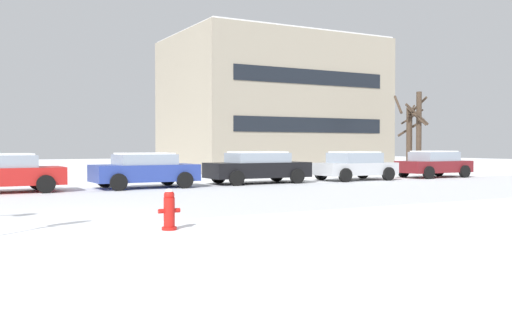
# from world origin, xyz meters

# --- Properties ---
(ground_plane) EXTENTS (120.00, 120.00, 0.00)m
(ground_plane) POSITION_xyz_m (0.00, 0.00, 0.00)
(ground_plane) COLOR white
(road_surface) EXTENTS (80.00, 9.28, 0.00)m
(road_surface) POSITION_xyz_m (0.00, 3.64, 0.00)
(road_surface) COLOR silver
(road_surface) RESTS_ON ground
(fire_hydrant) EXTENTS (0.44, 0.30, 0.82)m
(fire_hydrant) POSITION_xyz_m (1.87, -2.43, 0.41)
(fire_hydrant) COLOR red
(fire_hydrant) RESTS_ON ground
(parked_car_red) EXTENTS (4.26, 2.07, 1.39)m
(parked_car_red) POSITION_xyz_m (-0.21, 8.93, 0.72)
(parked_car_red) COLOR red
(parked_car_red) RESTS_ON ground
(parked_car_blue) EXTENTS (4.03, 2.13, 1.38)m
(parked_car_blue) POSITION_xyz_m (4.99, 8.79, 0.72)
(parked_car_blue) COLOR #283D93
(parked_car_blue) RESTS_ON ground
(parked_car_black) EXTENTS (4.60, 1.99, 1.40)m
(parked_car_black) POSITION_xyz_m (10.18, 9.01, 0.73)
(parked_car_black) COLOR black
(parked_car_black) RESTS_ON ground
(parked_car_silver) EXTENTS (3.95, 2.12, 1.38)m
(parked_car_silver) POSITION_xyz_m (15.38, 8.83, 0.71)
(parked_car_silver) COLOR silver
(parked_car_silver) RESTS_ON ground
(parked_car_maroon) EXTENTS (3.95, 2.01, 1.39)m
(parked_car_maroon) POSITION_xyz_m (20.57, 8.81, 0.71)
(parked_car_maroon) COLOR maroon
(parked_car_maroon) RESTS_ON ground
(tree_far_left) EXTENTS (2.18, 2.12, 4.69)m
(tree_far_left) POSITION_xyz_m (22.55, 12.67, 2.35)
(tree_far_left) COLOR #423326
(tree_far_left) RESTS_ON ground
(tree_far_mid) EXTENTS (1.59, 1.57, 4.83)m
(tree_far_mid) POSITION_xyz_m (22.71, 12.15, 2.53)
(tree_far_mid) COLOR #423326
(tree_far_mid) RESTS_ON ground
(building_far_right) EXTENTS (13.27, 9.51, 8.82)m
(building_far_right) POSITION_xyz_m (17.81, 20.78, 4.41)
(building_far_right) COLOR #9E937F
(building_far_right) RESTS_ON ground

